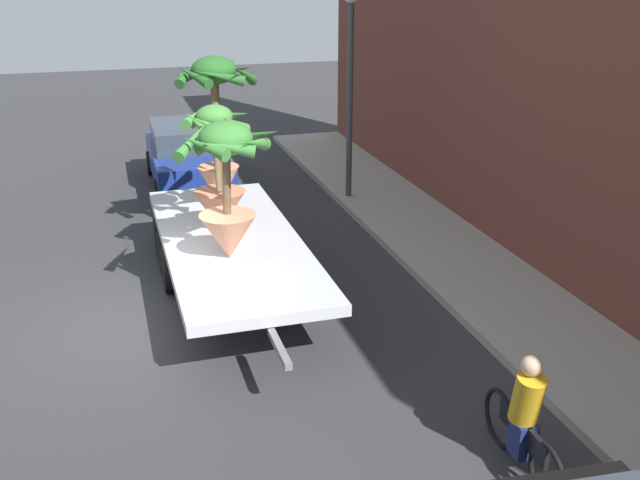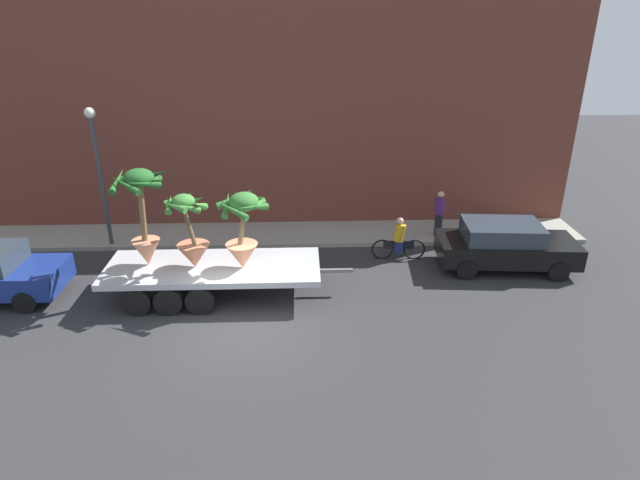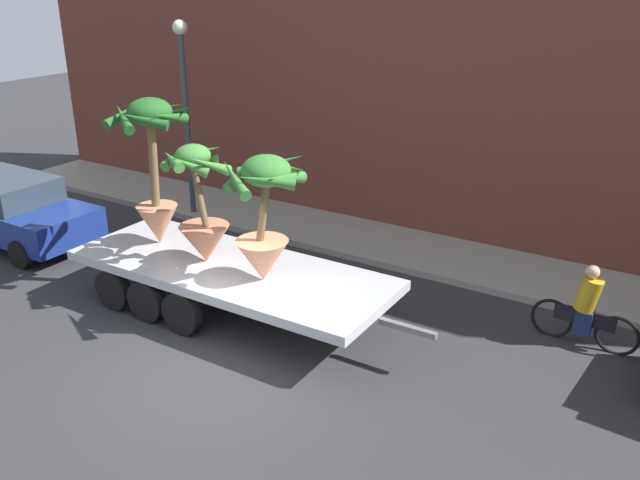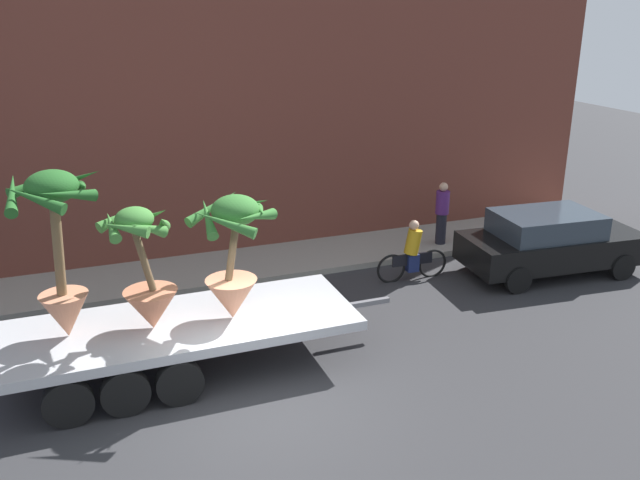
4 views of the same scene
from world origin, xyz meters
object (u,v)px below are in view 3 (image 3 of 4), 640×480
at_px(flatbed_trailer, 220,272).
at_px(potted_palm_front, 264,219).
at_px(potted_palm_rear, 201,213).
at_px(cyclist, 586,310).
at_px(potted_palm_middle, 154,165).
at_px(trailing_car, 11,209).
at_px(street_lamp, 185,94).

height_order(flatbed_trailer, potted_palm_front, potted_palm_front).
height_order(potted_palm_rear, cyclist, potted_palm_rear).
bearing_deg(potted_palm_middle, potted_palm_front, -6.34).
bearing_deg(potted_palm_middle, cyclist, 15.48).
xyz_separation_m(flatbed_trailer, trailing_car, (-6.42, 0.05, 0.06)).
height_order(potted_palm_rear, potted_palm_front, potted_palm_front).
bearing_deg(potted_palm_rear, potted_palm_front, -3.48).
distance_m(flatbed_trailer, street_lamp, 5.88).
bearing_deg(street_lamp, potted_palm_middle, -56.20).
distance_m(flatbed_trailer, potted_palm_rear, 1.20).
bearing_deg(flatbed_trailer, street_lamp, 137.53).
height_order(potted_palm_rear, street_lamp, street_lamp).
relative_size(potted_palm_front, cyclist, 1.24).
bearing_deg(potted_palm_front, flatbed_trailer, 171.51).
xyz_separation_m(potted_palm_front, trailing_car, (-7.64, 0.24, -1.32)).
bearing_deg(cyclist, trailing_car, -169.93).
xyz_separation_m(potted_palm_rear, cyclist, (6.47, 2.38, -1.27)).
bearing_deg(trailing_car, potted_palm_front, -1.77).
distance_m(trailing_car, street_lamp, 4.95).
height_order(cyclist, street_lamp, street_lamp).
bearing_deg(potted_palm_middle, potted_palm_rear, -9.53).
bearing_deg(potted_palm_middle, flatbed_trailer, -4.70).
height_order(trailing_car, street_lamp, street_lamp).
height_order(potted_palm_front, trailing_car, potted_palm_front).
relative_size(potted_palm_middle, cyclist, 1.58).
bearing_deg(street_lamp, potted_palm_front, -36.30).
bearing_deg(cyclist, potted_palm_rear, -159.77).
bearing_deg(potted_palm_front, potted_palm_rear, 176.52).
xyz_separation_m(flatbed_trailer, potted_palm_front, (1.22, -0.18, 1.37)).
distance_m(cyclist, street_lamp, 10.53).
height_order(flatbed_trailer, trailing_car, trailing_car).
distance_m(flatbed_trailer, potted_palm_front, 1.85).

